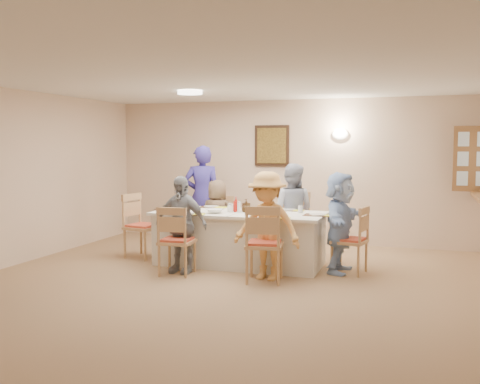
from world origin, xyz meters
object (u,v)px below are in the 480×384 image
(chair_back_right, at_px, (293,225))
(condiment_ketchup, at_px, (236,204))
(chair_front_left, at_px, (177,240))
(chair_left_end, at_px, (143,226))
(diner_back_right, at_px, (292,211))
(dining_table, at_px, (239,238))
(chair_back_left, at_px, (220,224))
(chair_right_end, at_px, (349,239))
(chair_front_right, at_px, (264,243))
(diner_front_left, at_px, (181,224))
(diner_right_end, at_px, (340,222))
(caregiver, at_px, (202,196))
(diner_back_left, at_px, (217,216))
(diner_front_right, at_px, (267,226))

(chair_back_right, distance_m, condiment_ketchup, 1.11)
(chair_front_left, relative_size, chair_left_end, 0.94)
(diner_back_right, bearing_deg, dining_table, 50.95)
(dining_table, bearing_deg, chair_back_left, 126.87)
(chair_left_end, xyz_separation_m, chair_right_end, (3.10, 0.00, -0.04))
(chair_left_end, bearing_deg, dining_table, -80.19)
(chair_front_right, relative_size, diner_front_left, 0.75)
(diner_right_end, bearing_deg, caregiver, 69.37)
(chair_front_right, distance_m, diner_back_left, 1.91)
(diner_front_left, bearing_deg, chair_front_right, -0.27)
(diner_back_left, bearing_deg, chair_back_right, -173.28)
(diner_back_left, height_order, diner_front_left, diner_front_left)
(chair_front_left, height_order, chair_right_end, chair_front_left)
(chair_left_end, xyz_separation_m, diner_right_end, (2.97, 0.00, 0.19))
(chair_back_right, relative_size, diner_back_left, 0.85)
(condiment_ketchup, bearing_deg, chair_right_end, 0.56)
(dining_table, height_order, chair_front_left, chair_front_left)
(chair_front_left, relative_size, chair_front_right, 0.94)
(chair_left_end, bearing_deg, diner_front_right, -97.74)
(chair_front_right, bearing_deg, chair_front_left, -9.23)
(chair_back_left, xyz_separation_m, diner_back_left, (0.00, -0.12, 0.14))
(diner_front_right, distance_m, condiment_ketchup, 0.94)
(chair_front_right, xyz_separation_m, diner_back_left, (-1.20, 1.48, 0.09))
(chair_left_end, relative_size, diner_right_end, 0.72)
(diner_front_left, height_order, diner_front_right, diner_front_right)
(diner_right_end, bearing_deg, condiment_ketchup, 94.95)
(dining_table, relative_size, diner_back_right, 1.68)
(diner_front_left, bearing_deg, dining_table, 54.02)
(chair_back_left, distance_m, chair_right_end, 2.29)
(chair_back_left, distance_m, chair_front_left, 1.60)
(chair_left_end, bearing_deg, diner_back_right, -62.64)
(dining_table, distance_m, chair_left_end, 1.55)
(diner_front_left, bearing_deg, chair_back_left, 95.44)
(chair_back_right, height_order, diner_right_end, diner_right_end)
(diner_front_right, bearing_deg, diner_back_left, 138.92)
(chair_front_right, xyz_separation_m, diner_right_end, (0.82, 0.80, 0.19))
(chair_back_left, relative_size, chair_back_right, 0.90)
(dining_table, bearing_deg, caregiver, 132.40)
(dining_table, bearing_deg, chair_right_end, 0.00)
(diner_back_left, xyz_separation_m, caregiver, (-0.45, 0.47, 0.27))
(diner_front_left, height_order, caregiver, caregiver)
(diner_back_left, bearing_deg, condiment_ketchup, 129.50)
(chair_right_end, distance_m, condiment_ketchup, 1.65)
(diner_back_right, distance_m, condiment_ketchup, 0.96)
(chair_left_end, xyz_separation_m, diner_front_left, (0.95, -0.68, 0.16))
(dining_table, xyz_separation_m, diner_back_right, (0.60, 0.68, 0.34))
(chair_back_left, bearing_deg, diner_back_left, -100.39)
(dining_table, distance_m, diner_front_left, 0.95)
(diner_right_end, xyz_separation_m, condiment_ketchup, (-1.47, -0.02, 0.19))
(condiment_ketchup, bearing_deg, diner_back_right, 47.09)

